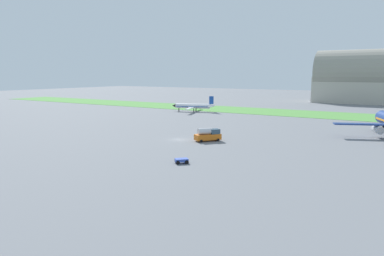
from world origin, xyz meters
TOP-DOWN VIEW (x-y plane):
  - ground_plane at (0.00, 0.00)m, footprint 600.00×600.00m
  - grass_taxiway_strip at (0.00, 77.97)m, footprint 360.00×28.00m
  - airplane_taxiing_turboprop at (-33.03, 60.29)m, footprint 19.46×22.51m
  - fuel_truck_near_gate at (7.36, 2.27)m, footprint 5.80×6.65m
  - baggage_cart_midfield at (14.37, -20.12)m, footprint 2.92×2.92m
  - hangar_distant at (26.52, 151.80)m, footprint 57.92×25.82m

SIDE VIEW (x-z plane):
  - ground_plane at x=0.00m, z-range 0.00..0.00m
  - grass_taxiway_strip at x=0.00m, z-range 0.00..0.08m
  - baggage_cart_midfield at x=14.37m, z-range 0.12..1.02m
  - fuel_truck_near_gate at x=7.36m, z-range -0.06..3.23m
  - airplane_taxiing_turboprop at x=-33.03m, z-range -0.93..6.02m
  - hangar_distant at x=26.52m, z-range -1.23..29.04m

